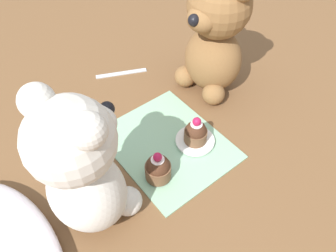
{
  "coord_description": "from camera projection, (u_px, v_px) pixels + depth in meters",
  "views": [
    {
      "loc": [
        -0.32,
        0.25,
        0.51
      ],
      "look_at": [
        0.0,
        0.0,
        0.06
      ],
      "focal_mm": 35.0,
      "sensor_mm": 36.0,
      "label": 1
    }
  ],
  "objects": [
    {
      "name": "saucer_plate",
      "position": [
        195.0,
        140.0,
        0.65
      ],
      "size": [
        0.08,
        0.08,
        0.01
      ],
      "primitive_type": "cylinder",
      "color": "white",
      "rests_on": "knitted_placemat"
    },
    {
      "name": "teddy_bear_tan",
      "position": [
        215.0,
        35.0,
        0.67
      ],
      "size": [
        0.14,
        0.15,
        0.27
      ],
      "rotation": [
        0.0,
        0.0,
        3.25
      ],
      "color": "olive",
      "rests_on": "ground_plane"
    },
    {
      "name": "cupcake_near_cream_bear",
      "position": [
        158.0,
        168.0,
        0.58
      ],
      "size": [
        0.05,
        0.05,
        0.07
      ],
      "color": "brown",
      "rests_on": "knitted_placemat"
    },
    {
      "name": "teddy_bear_cream",
      "position": [
        82.0,
        168.0,
        0.46
      ],
      "size": [
        0.15,
        0.15,
        0.26
      ],
      "rotation": [
        0.0,
        0.0,
        0.29
      ],
      "color": "silver",
      "rests_on": "ground_plane"
    },
    {
      "name": "cupcake_near_tan_bear",
      "position": [
        196.0,
        132.0,
        0.63
      ],
      "size": [
        0.05,
        0.05,
        0.06
      ],
      "color": "brown",
      "rests_on": "saucer_plate"
    },
    {
      "name": "teaspoon",
      "position": [
        121.0,
        73.0,
        0.8
      ],
      "size": [
        0.06,
        0.12,
        0.01
      ],
      "primitive_type": "cube",
      "rotation": [
        0.0,
        0.0,
        1.14
      ],
      "color": "silver",
      "rests_on": "ground_plane"
    },
    {
      "name": "knitted_placemat",
      "position": [
        168.0,
        144.0,
        0.65
      ],
      "size": [
        0.24,
        0.2,
        0.01
      ],
      "primitive_type": "cube",
      "color": "#8EBC99",
      "rests_on": "ground_plane"
    },
    {
      "name": "ground_plane",
      "position": [
        168.0,
        145.0,
        0.65
      ],
      "size": [
        4.0,
        4.0,
        0.0
      ],
      "primitive_type": "plane",
      "color": "brown"
    }
  ]
}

